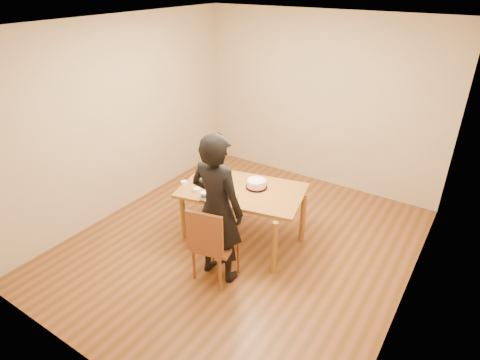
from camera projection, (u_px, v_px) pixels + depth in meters
The scene contains 16 objects.
room_shell at pixel (257, 140), 4.88m from camera, with size 4.00×4.50×2.70m.
dining_table at pixel (242, 190), 5.02m from camera, with size 1.52×0.90×0.04m, color brown.
dining_chair at pixel (216, 244), 4.51m from camera, with size 0.43×0.43×0.04m, color brown.
cake_plate at pixel (256, 187), 5.04m from camera, with size 0.27×0.27×0.02m, color #A90B2A.
cake at pixel (256, 183), 5.02m from camera, with size 0.24×0.24×0.08m, color white.
frosting_dome at pixel (257, 180), 5.00m from camera, with size 0.24×0.24×0.03m, color white.
frosting_tub at pixel (205, 195), 4.80m from camera, with size 0.09×0.09×0.08m, color white.
frosting_lid at pixel (212, 195), 4.88m from camera, with size 0.09×0.09×0.01m, color #1C2FB7.
frosting_dollop at pixel (212, 194), 4.87m from camera, with size 0.04×0.04×0.02m, color white.
ramekin_green at pixel (197, 190), 4.95m from camera, with size 0.09×0.09×0.04m, color white.
ramekin_yellow at pixel (204, 184), 5.10m from camera, with size 0.08×0.08×0.04m, color white.
ramekin_multi at pixel (184, 183), 5.13m from camera, with size 0.08×0.08×0.04m, color white.
candy_box_pink at pixel (208, 168), 5.53m from camera, with size 0.14×0.07×0.02m, color #C52E72.
candy_box_green at pixel (207, 166), 5.53m from camera, with size 0.14×0.07×0.02m, color green.
spatula at pixel (205, 202), 4.73m from camera, with size 0.16×0.01×0.01m, color black.
person at pixel (217, 209), 4.34m from camera, with size 0.65×0.42×1.77m, color black.
Camera 1 is at (2.32, -3.57, 3.18)m, focal length 30.00 mm.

